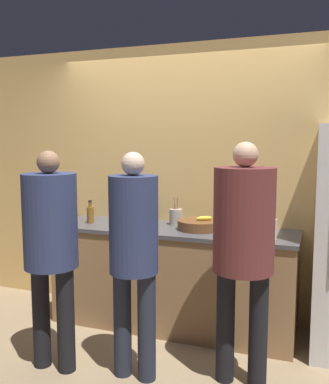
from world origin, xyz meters
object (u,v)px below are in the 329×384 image
Objects in this scene: potted_plant at (138,208)px; bottle_clear at (273,228)px; utensil_crock at (176,217)px; bottle_amber at (90,214)px; fruit_bowl at (199,225)px; cup_black at (153,217)px; person_center at (134,246)px; person_right at (244,238)px; person_left at (51,238)px.

bottle_clear is at bearing -15.03° from potted_plant.
utensil_crock is at bearing -10.29° from potted_plant.
fruit_bowl is at bearing 3.11° from bottle_amber.
cup_black is 0.41× the size of potted_plant.
bottle_clear is at bearing 41.79° from person_center.
person_right is 1.40m from cup_black.
utensil_crock is 0.26m from cup_black.
person_left is 1.00× the size of person_center.
person_right is at bearing -42.19° from cup_black.
person_left is at bearing -149.55° from bottle_clear.
person_right reaches higher than bottle_clear.
utensil_crock is 0.42m from potted_plant.
fruit_bowl is 0.55m from cup_black.
utensil_crock is 0.82m from bottle_amber.
potted_plant is at bearing 112.11° from person_center.
person_center is 0.96× the size of person_right.
bottle_amber is (-0.84, 0.86, 0.04)m from person_center.
fruit_bowl is 0.30m from utensil_crock.
person_center is 7.41× the size of bottle_amber.
person_right reaches higher than person_left.
utensil_crock is 1.12× the size of bottle_clear.
person_center is 1.16m from bottle_clear.
person_center is 0.76m from person_right.
bottle_amber reaches higher than fruit_bowl.
bottle_amber is at bearing 177.17° from bottle_clear.
bottle_amber is (-1.57, 0.67, -0.04)m from person_right.
person_center is at bearing -138.21° from bottle_clear.
cup_black is (-0.25, 0.06, -0.04)m from utensil_crock.
bottle_clear is at bearing -16.53° from cup_black.
person_right reaches higher than bottle_amber.
fruit_bowl is 1.06m from bottle_amber.
bottle_clear is at bearing -2.83° from bottle_amber.
person_left reaches higher than bottle_amber.
person_center reaches higher than cup_black.
utensil_crock is (-0.78, 0.87, -0.05)m from person_right.
bottle_clear is at bearing -12.34° from fruit_bowl.
person_center is 1.16m from cup_black.
person_left is 7.03× the size of bottle_clear.
bottle_clear is (0.87, 0.77, 0.05)m from person_center.
person_right is 18.07× the size of cup_black.
person_left is 7.11× the size of potted_plant.
person_right is at bearing 14.01° from person_center.
cup_black is at bearing 158.45° from fruit_bowl.
person_right is 0.61m from bottle_clear.
person_center is 7.01× the size of bottle_clear.
person_center reaches higher than utensil_crock.
utensil_crock is 1.14× the size of potted_plant.
person_center is 1.22m from potted_plant.
potted_plant is (0.16, 1.23, 0.05)m from person_left.
potted_plant is (-1.32, 0.36, 0.03)m from bottle_clear.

